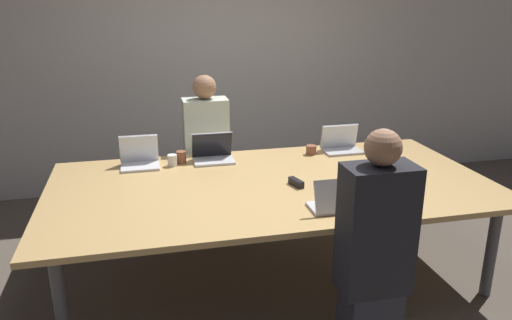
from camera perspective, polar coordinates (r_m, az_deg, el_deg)
ground_plane at (r=4.03m, az=1.67°, el=-12.67°), size 24.00×24.00×0.00m
curtain_wall at (r=5.55m, az=-3.85°, el=11.22°), size 12.00×0.06×2.80m
conference_table at (r=3.72m, az=1.77°, el=-3.28°), size 3.25×1.67×0.76m
laptop_far_left at (r=4.15m, az=-13.17°, el=0.29°), size 0.31×0.24×0.25m
cup_far_left at (r=4.11m, az=-9.54°, el=-0.03°), size 0.08×0.08×0.09m
laptop_near_midright at (r=3.25m, az=9.38°, el=-4.64°), size 0.35×0.22×0.22m
person_near_midright at (r=2.96m, az=13.37°, el=-10.30°), size 0.40×0.24×1.41m
laptop_far_right at (r=4.50m, az=9.67°, el=1.86°), size 0.34×0.23×0.23m
cup_far_right at (r=4.38m, az=6.32°, el=1.16°), size 0.09×0.09×0.08m
laptop_far_midleft at (r=4.18m, az=-4.96°, el=0.83°), size 0.34×0.24×0.24m
person_far_midleft at (r=4.60m, az=-5.67°, el=0.62°), size 0.40×0.24×1.42m
cup_far_midleft at (r=4.16m, az=-8.54°, el=0.31°), size 0.08×0.08×0.10m
stapler at (r=3.64m, az=4.61°, el=-2.58°), size 0.08×0.16×0.05m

